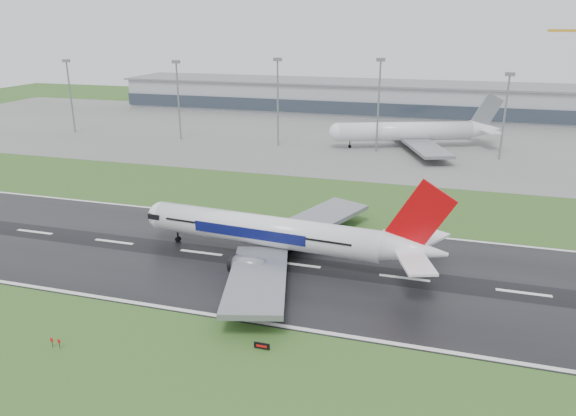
% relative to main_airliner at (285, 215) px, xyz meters
% --- Properties ---
extents(ground, '(520.00, 520.00, 0.00)m').
position_rel_main_airliner_xyz_m(ground, '(-16.89, -1.91, -9.06)').
color(ground, '#2D541E').
rests_on(ground, ground).
extents(runway, '(400.00, 45.00, 0.10)m').
position_rel_main_airliner_xyz_m(runway, '(-16.89, -1.91, -9.01)').
color(runway, black).
rests_on(runway, ground).
extents(apron, '(400.00, 130.00, 0.08)m').
position_rel_main_airliner_xyz_m(apron, '(-16.89, 123.09, -9.02)').
color(apron, slate).
rests_on(apron, ground).
extents(terminal, '(240.00, 36.00, 15.00)m').
position_rel_main_airliner_xyz_m(terminal, '(-16.89, 183.09, -1.56)').
color(terminal, '#93979E').
rests_on(terminal, ground).
extents(main_airliner, '(65.27, 62.63, 17.92)m').
position_rel_main_airliner_xyz_m(main_airliner, '(0.00, 0.00, 0.00)').
color(main_airliner, white).
rests_on(main_airliner, runway).
extents(parked_airliner, '(81.77, 79.14, 18.99)m').
position_rel_main_airliner_xyz_m(parked_airliner, '(15.86, 109.13, 0.52)').
color(parked_airliner, silver).
rests_on(parked_airliner, apron).
extents(runway_sign, '(2.31, 0.45, 1.04)m').
position_rel_main_airliner_xyz_m(runway_sign, '(5.81, -30.34, -8.54)').
color(runway_sign, black).
rests_on(runway_sign, ground).
extents(floodmast_0, '(0.64, 0.64, 28.55)m').
position_rel_main_airliner_xyz_m(floodmast_0, '(-121.62, 98.09, 5.22)').
color(floodmast_0, gray).
rests_on(floodmast_0, ground).
extents(floodmast_1, '(0.64, 0.64, 29.07)m').
position_rel_main_airliner_xyz_m(floodmast_1, '(-72.56, 98.09, 5.48)').
color(floodmast_1, gray).
rests_on(floodmast_1, ground).
extents(floodmast_2, '(0.64, 0.64, 30.65)m').
position_rel_main_airliner_xyz_m(floodmast_2, '(-32.27, 98.09, 6.27)').
color(floodmast_2, gray).
rests_on(floodmast_2, ground).
extents(floodmast_3, '(0.64, 0.64, 31.19)m').
position_rel_main_airliner_xyz_m(floodmast_3, '(4.43, 98.09, 6.54)').
color(floodmast_3, gray).
rests_on(floodmast_3, ground).
extents(floodmast_4, '(0.64, 0.64, 27.45)m').
position_rel_main_airliner_xyz_m(floodmast_4, '(45.79, 98.09, 4.67)').
color(floodmast_4, gray).
rests_on(floodmast_4, ground).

